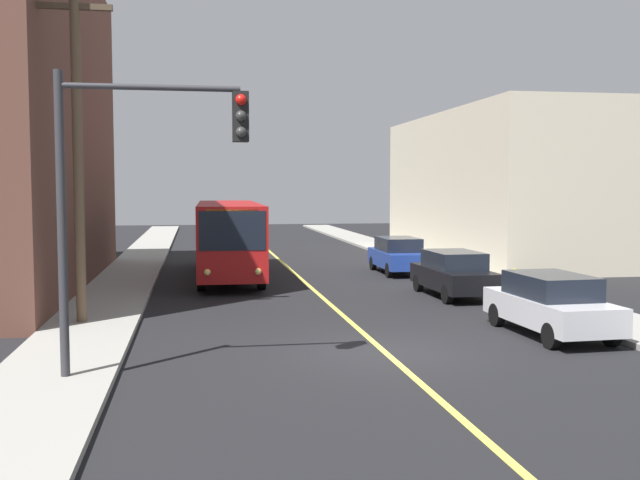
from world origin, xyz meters
TOP-DOWN VIEW (x-y plane):
  - ground_plane at (0.00, 0.00)m, footprint 120.00×120.00m
  - sidewalk_left at (-7.25, 10.00)m, footprint 2.50×90.00m
  - sidewalk_right at (7.25, 10.00)m, footprint 2.50×90.00m
  - lane_stripe_center at (0.00, 15.00)m, footprint 0.16×60.00m
  - building_right_warehouse at (14.49, 21.88)m, footprint 12.00×19.02m
  - city_bus at (-2.99, 15.30)m, footprint 2.78×12.20m
  - parked_car_silver at (4.78, 1.16)m, footprint 1.97×4.47m
  - parked_car_black at (4.63, 8.13)m, footprint 1.91×4.44m
  - parked_car_blue at (4.61, 15.34)m, footprint 1.84×4.41m
  - utility_pole_near at (-7.53, 4.46)m, footprint 2.40×0.28m
  - traffic_signal_left_corner at (-5.41, -1.69)m, footprint 3.75×0.48m
  - fire_hydrant at (6.85, 7.93)m, footprint 0.44×0.26m

SIDE VIEW (x-z plane):
  - ground_plane at x=0.00m, z-range 0.00..0.00m
  - lane_stripe_center at x=0.00m, z-range 0.00..0.01m
  - sidewalk_left at x=-7.25m, z-range 0.00..0.15m
  - sidewalk_right at x=7.25m, z-range 0.00..0.15m
  - fire_hydrant at x=6.85m, z-range 0.16..1.00m
  - parked_car_silver at x=4.78m, z-range 0.03..1.65m
  - parked_car_black at x=4.63m, z-range 0.03..1.65m
  - parked_car_blue at x=4.61m, z-range 0.03..1.65m
  - city_bus at x=-2.99m, z-range 0.22..3.42m
  - building_right_warehouse at x=14.49m, z-range 0.00..7.86m
  - traffic_signal_left_corner at x=-5.41m, z-range 1.30..7.30m
  - utility_pole_near at x=-7.53m, z-range 0.65..10.77m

